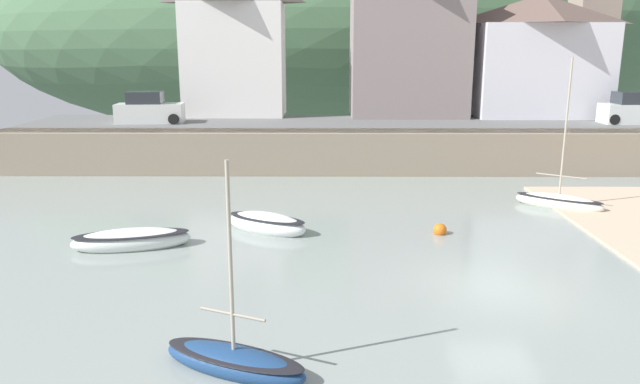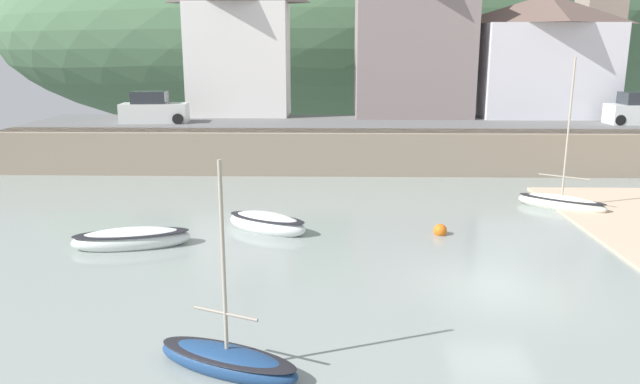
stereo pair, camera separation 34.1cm
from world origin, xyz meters
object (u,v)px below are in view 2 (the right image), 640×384
object	(u,v)px
waterfront_building_right	(543,55)
sailboat_nearest_shore	(267,224)
parked_car_near_slipway	(154,110)
sailboat_tall_mast	(132,239)
sailboat_white_hull	(227,359)
waterfront_building_centre	(413,31)
motorboat_with_cabin	(561,202)
waterfront_building_left	(239,39)
mooring_buoy	(440,231)

from	to	relation	value
waterfront_building_right	sailboat_nearest_shore	world-z (taller)	waterfront_building_right
parked_car_near_slipway	waterfront_building_right	bearing A→B (deg)	5.36
sailboat_nearest_shore	sailboat_tall_mast	bearing A→B (deg)	-129.04
waterfront_building_right	sailboat_white_hull	world-z (taller)	waterfront_building_right
waterfront_building_centre	sailboat_tall_mast	size ratio (longest dim) A/B	2.59
waterfront_building_centre	motorboat_with_cabin	distance (m)	18.42
motorboat_with_cabin	waterfront_building_centre	bearing A→B (deg)	140.48
sailboat_tall_mast	waterfront_building_right	bearing A→B (deg)	31.89
waterfront_building_centre	sailboat_tall_mast	xyz separation A→B (m)	(-12.61, -21.58, -7.83)
waterfront_building_centre	sailboat_nearest_shore	world-z (taller)	waterfront_building_centre
waterfront_building_left	motorboat_with_cabin	xyz separation A→B (m)	(16.68, -15.98, -7.27)
waterfront_building_right	motorboat_with_cabin	xyz separation A→B (m)	(-4.06, -15.98, -6.20)
waterfront_building_centre	waterfront_building_right	world-z (taller)	waterfront_building_centre
sailboat_nearest_shore	sailboat_white_hull	distance (m)	10.38
parked_car_near_slipway	sailboat_tall_mast	bearing A→B (deg)	-81.22
sailboat_white_hull	motorboat_with_cabin	bearing A→B (deg)	71.52
motorboat_with_cabin	mooring_buoy	xyz separation A→B (m)	(-6.04, -3.93, -0.15)
waterfront_building_centre	parked_car_near_slipway	size ratio (longest dim) A/B	2.66
waterfront_building_left	parked_car_near_slipway	world-z (taller)	waterfront_building_left
waterfront_building_centre	parked_car_near_slipway	xyz separation A→B (m)	(-16.69, -4.50, -4.90)
waterfront_building_right	sailboat_white_hull	size ratio (longest dim) A/B	1.82
waterfront_building_right	motorboat_with_cabin	size ratio (longest dim) A/B	1.32
waterfront_building_left	waterfront_building_right	xyz separation A→B (m)	(20.74, 0.00, -1.07)
sailboat_nearest_shore	mooring_buoy	distance (m)	6.71
waterfront_building_left	mooring_buoy	xyz separation A→B (m)	(10.64, -19.90, -7.42)
waterfront_building_left	sailboat_white_hull	size ratio (longest dim) A/B	2.07
waterfront_building_centre	sailboat_tall_mast	world-z (taller)	waterfront_building_centre
waterfront_building_left	waterfront_building_right	bearing A→B (deg)	0.00
waterfront_building_centre	parked_car_near_slipway	distance (m)	17.97
sailboat_nearest_shore	waterfront_building_right	bearing A→B (deg)	77.19
waterfront_building_centre	sailboat_white_hull	xyz separation A→B (m)	(-7.69, -29.97, -7.87)
motorboat_with_cabin	mooring_buoy	bearing A→B (deg)	-113.19
sailboat_tall_mast	parked_car_near_slipway	world-z (taller)	parked_car_near_slipway
sailboat_nearest_shore	waterfront_building_centre	bearing A→B (deg)	95.73
waterfront_building_left	sailboat_tall_mast	bearing A→B (deg)	-91.93
waterfront_building_left	parked_car_near_slipway	xyz separation A→B (m)	(-4.80, -4.50, -4.37)
waterfront_building_centre	motorboat_with_cabin	size ratio (longest dim) A/B	1.66
waterfront_building_centre	motorboat_with_cabin	xyz separation A→B (m)	(4.79, -15.98, -7.80)
waterfront_building_right	parked_car_near_slipway	world-z (taller)	waterfront_building_right
waterfront_building_right	parked_car_near_slipway	xyz separation A→B (m)	(-25.54, -4.50, -3.30)
sailboat_tall_mast	motorboat_with_cabin	xyz separation A→B (m)	(17.41, 5.61, 0.03)
waterfront_building_right	motorboat_with_cabin	distance (m)	17.61
sailboat_nearest_shore	sailboat_white_hull	size ratio (longest dim) A/B	0.74
sailboat_tall_mast	parked_car_near_slipway	size ratio (longest dim) A/B	1.03
waterfront_building_left	sailboat_tall_mast	size ratio (longest dim) A/B	2.33
waterfront_building_left	sailboat_nearest_shore	world-z (taller)	waterfront_building_left
mooring_buoy	sailboat_white_hull	bearing A→B (deg)	-122.63
motorboat_with_cabin	mooring_buoy	size ratio (longest dim) A/B	12.98
parked_car_near_slipway	mooring_buoy	world-z (taller)	parked_car_near_slipway
waterfront_building_centre	waterfront_building_right	bearing A→B (deg)	0.00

